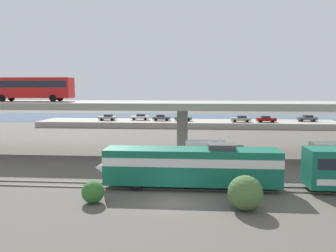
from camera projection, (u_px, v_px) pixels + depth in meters
ground_plane at (173, 202)px, 27.09m from camera, size 260.00×260.00×0.00m
rail_strip_near at (176, 189)px, 30.31m from camera, size 110.00×0.12×0.12m
rail_strip_far at (176, 185)px, 31.78m from camera, size 110.00×0.12×0.12m
train_locomotive at (183, 165)px, 30.76m from camera, size 17.03×3.04×4.18m
highway_overpass at (182, 106)px, 46.15m from camera, size 96.00×10.43×7.32m
transit_bus_on_overpass at (31, 87)px, 48.07m from camera, size 12.00×2.68×3.40m
service_truck_west at (213, 153)px, 39.04m from camera, size 6.80×2.46×3.04m
pier_parking_lot at (187, 123)px, 81.50m from camera, size 71.83×10.96×1.33m
parked_car_0 at (161, 118)px, 81.59m from camera, size 4.27×1.83×1.50m
parked_car_1 at (241, 119)px, 78.36m from camera, size 4.61×1.92×1.50m
parked_car_2 at (108, 117)px, 82.13m from camera, size 4.27×1.91×1.50m
parked_car_3 at (140, 117)px, 83.24m from camera, size 4.61×1.85×1.50m
parked_car_4 at (183, 118)px, 80.94m from camera, size 4.18×1.92×1.50m
parked_car_5 at (307, 118)px, 80.03m from camera, size 4.57×1.95×1.50m
parked_car_6 at (266, 119)px, 77.77m from camera, size 4.42×1.97×1.50m
harbor_water at (189, 118)px, 104.36m from camera, size 140.00×36.00×0.01m
shrub_left at (93, 192)px, 26.80m from camera, size 1.82×1.82×1.82m
shrub_right at (245, 193)px, 25.23m from camera, size 2.65×2.65×2.65m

